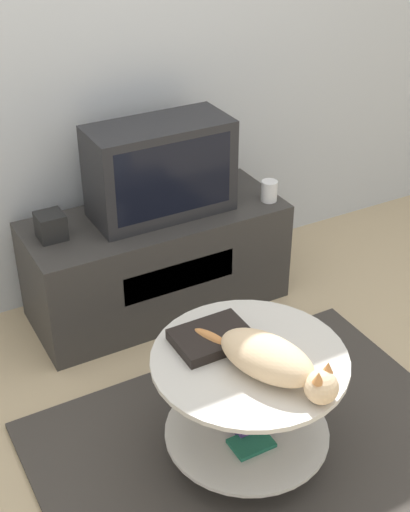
{
  "coord_description": "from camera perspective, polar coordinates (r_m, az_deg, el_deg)",
  "views": [
    {
      "loc": [
        -1.07,
        -1.49,
        1.99
      ],
      "look_at": [
        0.04,
        0.52,
        0.59
      ],
      "focal_mm": 50.0,
      "sensor_mm": 36.0,
      "label": 1
    }
  ],
  "objects": [
    {
      "name": "coffee_table",
      "position": [
        2.5,
        3.5,
        -11.05
      ],
      "size": [
        0.66,
        0.66,
        0.45
      ],
      "color": "#B2B2B7",
      "rests_on": "rug"
    },
    {
      "name": "rug",
      "position": [
        2.7,
        4.83,
        -15.89
      ],
      "size": [
        1.56,
        1.25,
        0.02
      ],
      "color": "#3D3833",
      "rests_on": "ground_plane"
    },
    {
      "name": "speaker",
      "position": [
        3.04,
        -12.23,
        2.36
      ],
      "size": [
        0.11,
        0.11,
        0.11
      ],
      "color": "black",
      "rests_on": "tv_stand"
    },
    {
      "name": "tv_stand",
      "position": [
        3.31,
        -3.88,
        -0.41
      ],
      "size": [
        1.18,
        0.48,
        0.49
      ],
      "color": "#33302D",
      "rests_on": "ground_plane"
    },
    {
      "name": "dvd_box",
      "position": [
        2.43,
        0.57,
        -6.55
      ],
      "size": [
        0.26,
        0.19,
        0.04
      ],
      "color": "black",
      "rests_on": "coffee_table"
    },
    {
      "name": "mug",
      "position": [
        3.29,
        5.16,
        5.21
      ],
      "size": [
        0.07,
        0.07,
        0.1
      ],
      "color": "white",
      "rests_on": "tv_stand"
    },
    {
      "name": "tv",
      "position": [
        3.11,
        -3.61,
        6.94
      ],
      "size": [
        0.62,
        0.28,
        0.42
      ],
      "color": "#232326",
      "rests_on": "tv_stand"
    },
    {
      "name": "cat",
      "position": [
        2.28,
        5.41,
        -8.31
      ],
      "size": [
        0.29,
        0.52,
        0.13
      ],
      "rotation": [
        0.0,
        0.0,
        -1.18
      ],
      "color": "beige",
      "rests_on": "coffee_table"
    },
    {
      "name": "wall_back",
      "position": [
        3.15,
        -8.78,
        18.51
      ],
      "size": [
        8.0,
        0.05,
        2.6
      ],
      "color": "silver",
      "rests_on": "ground_plane"
    },
    {
      "name": "ground_plane",
      "position": [
        2.71,
        4.82,
        -16.03
      ],
      "size": [
        12.0,
        12.0,
        0.0
      ],
      "primitive_type": "plane",
      "color": "tan"
    }
  ]
}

